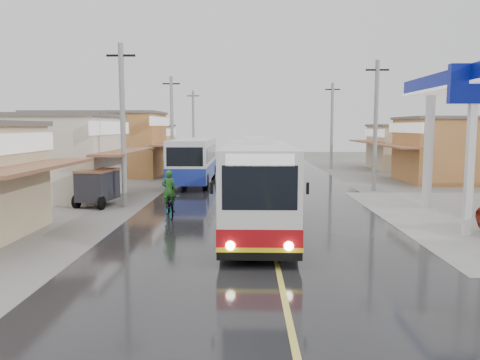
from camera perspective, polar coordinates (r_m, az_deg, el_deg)
The scene contains 11 objects.
ground at distance 14.60m, azimuth 4.33°, elevation -9.34°, with size 120.00×120.00×0.00m, color slate.
road at distance 29.30m, azimuth 2.61°, elevation -1.27°, with size 12.00×90.00×0.02m, color black.
centre_line at distance 29.30m, azimuth 2.61°, elevation -1.25°, with size 0.15×90.00×0.01m, color #D8CC4C.
shopfronts_left at distance 34.47m, azimuth -19.69°, elevation -0.49°, with size 11.00×44.00×5.20m, color tan, non-canonical shape.
utility_poles_left at distance 30.90m, azimuth -10.54°, elevation -0.99°, with size 1.60×50.00×8.00m, color gray, non-canonical shape.
utility_poles_right at distance 30.32m, azimuth 15.95°, elevation -1.27°, with size 1.60×36.00×8.00m, color gray, non-canonical shape.
coach_bus at distance 18.44m, azimuth 2.13°, elevation -0.49°, with size 2.74×11.53×3.59m.
second_bus at distance 32.62m, azimuth -5.68°, elevation 2.44°, with size 2.57×9.37×3.11m.
cyclist at distance 20.90m, azimuth -8.59°, elevation -2.63°, with size 1.22×2.05×2.09m.
tricycle_near at distance 24.52m, azimuth -17.00°, elevation -0.61°, with size 1.90×2.62×1.86m.
tricycle_far at distance 28.41m, azimuth -16.48°, elevation -0.02°, with size 1.84×2.14×1.54m.
Camera 1 is at (-0.86, -14.02, 3.99)m, focal length 35.00 mm.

